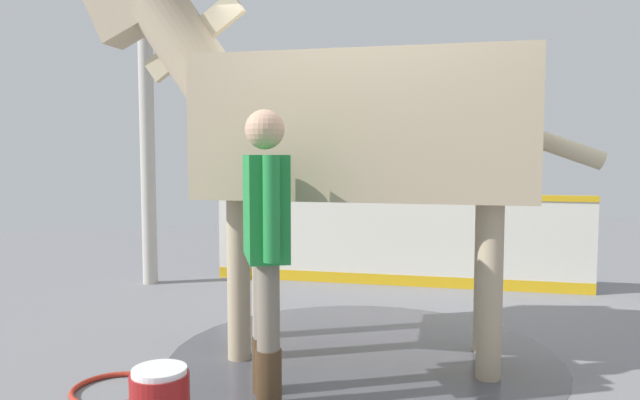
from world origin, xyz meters
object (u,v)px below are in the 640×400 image
horse (346,127)px  bottle_shampoo (175,389)px  hose_coil (115,389)px  handler (266,234)px

horse → bottle_shampoo: horse is taller
bottle_shampoo → horse: bearing=27.6°
bottle_shampoo → hose_coil: bottle_shampoo is taller
horse → handler: bearing=70.8°
handler → hose_coil: handler is taller
horse → bottle_shampoo: 2.03m
bottle_shampoo → hose_coil: 0.50m
horse → handler: horse is taller
handler → hose_coil: bearing=161.7°
horse → hose_coil: 2.25m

